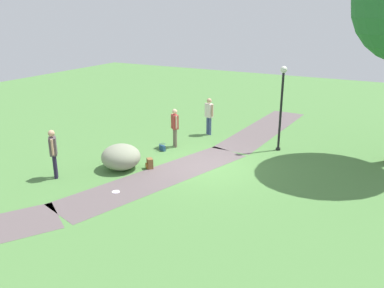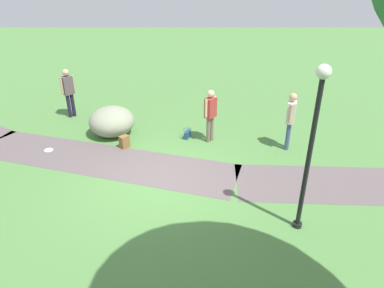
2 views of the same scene
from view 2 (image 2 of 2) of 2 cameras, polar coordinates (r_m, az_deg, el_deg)
ground_plane at (r=9.61m, az=-4.97°, el=-5.89°), size 48.00×48.00×0.00m
footpath_segment_mid at (r=10.85m, az=-14.14°, el=-2.46°), size 8.18×4.02×0.01m
lamp_post at (r=7.27m, az=18.69°, el=1.28°), size 0.28×0.28×3.64m
lawn_boulder at (r=12.15m, az=-12.68°, el=3.56°), size 1.83×1.84×0.97m
woman_with_handbag at (r=11.22m, az=2.95°, el=5.10°), size 0.42×0.43×1.73m
man_near_boulder at (r=13.84m, az=-19.13°, el=8.24°), size 0.43×0.42×1.81m
passerby_on_path at (r=11.12m, az=15.44°, el=4.18°), size 0.34×0.50×1.81m
handbag_on_grass at (r=11.76m, az=-0.75°, el=1.60°), size 0.35×0.35×0.31m
backpack_by_boulder at (r=11.33m, az=-10.77°, el=0.33°), size 0.35×0.35×0.40m
frisbee_on_grass at (r=11.90m, az=-21.88°, el=-0.91°), size 0.27×0.27×0.02m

